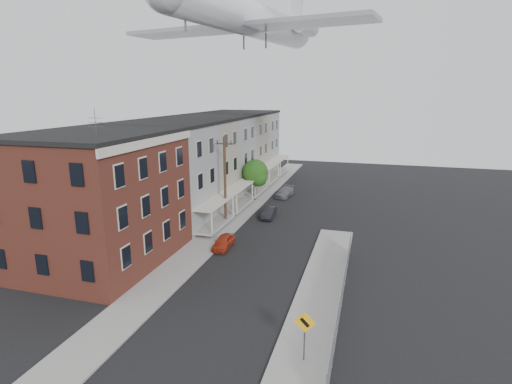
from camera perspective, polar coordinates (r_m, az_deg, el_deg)
ground at (r=23.94m, az=-6.90°, el=-19.31°), size 120.00×120.00×0.00m
sidewalk_left at (r=46.32m, az=-1.63°, el=-2.38°), size 3.00×62.00×0.12m
sidewalk_right at (r=27.71m, az=9.09°, el=-14.28°), size 3.00×26.00×0.12m
curb_left at (r=45.92m, az=0.10°, el=-2.51°), size 0.15×62.00×0.14m
curb_right at (r=27.88m, az=6.04°, el=-13.97°), size 0.15×26.00×0.14m
corner_building at (r=33.30m, az=-21.65°, el=-0.82°), size 10.31×12.30×12.15m
row_house_a at (r=40.98m, az=-13.57°, el=2.36°), size 11.98×7.00×10.30m
row_house_b at (r=47.07m, az=-9.39°, el=4.04°), size 11.98×7.00×10.30m
row_house_c at (r=53.38m, az=-6.17°, el=5.31°), size 11.98×7.00×10.30m
row_house_d at (r=59.85m, az=-3.63°, el=6.29°), size 11.98×7.00×10.30m
row_house_e at (r=66.43m, az=-1.58°, el=7.08°), size 11.98×7.00×10.30m
chainlink_fence at (r=26.29m, az=12.22°, el=-13.78°), size 0.06×18.06×1.90m
warning_sign at (r=20.76m, az=6.96°, el=-18.84°), size 1.10×0.11×2.80m
utility_pole at (r=39.72m, az=-4.45°, el=1.69°), size 1.80×0.26×9.00m
street_tree at (r=49.10m, az=-0.01°, el=2.64°), size 3.22×3.20×5.20m
car_near at (r=34.90m, az=-4.65°, el=-7.11°), size 1.44×3.37×1.13m
car_mid at (r=43.08m, az=1.84°, el=-2.95°), size 1.33×3.45×1.12m
car_far at (r=51.90m, az=4.13°, el=-0.01°), size 2.06×4.24×1.19m
airplane at (r=44.74m, az=-0.45°, el=23.48°), size 26.56×30.35×8.72m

